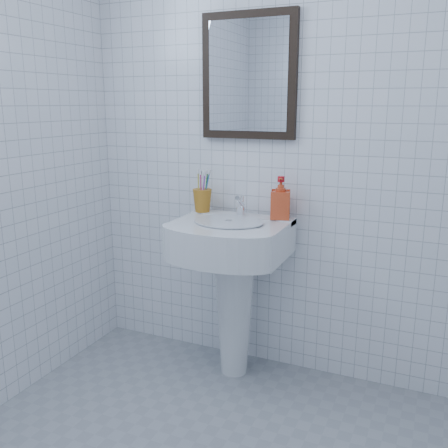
% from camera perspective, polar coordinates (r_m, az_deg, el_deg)
% --- Properties ---
extents(wall_back, '(2.20, 0.02, 2.50)m').
position_cam_1_polar(wall_back, '(2.57, 7.06, 9.79)').
color(wall_back, white).
rests_on(wall_back, ground).
extents(washbasin, '(0.56, 0.41, 0.86)m').
position_cam_1_polar(washbasin, '(2.57, 1.01, -5.49)').
color(washbasin, white).
rests_on(washbasin, ground).
extents(faucet, '(0.05, 0.10, 0.11)m').
position_cam_1_polar(faucet, '(2.57, 1.92, 1.92)').
color(faucet, silver).
rests_on(faucet, washbasin).
extents(toothbrush_cup, '(0.13, 0.13, 0.12)m').
position_cam_1_polar(toothbrush_cup, '(2.67, -2.49, 2.71)').
color(toothbrush_cup, '#B26F1C').
rests_on(toothbrush_cup, washbasin).
extents(soap_dispenser, '(0.12, 0.12, 0.21)m').
position_cam_1_polar(soap_dispenser, '(2.51, 6.48, 2.98)').
color(soap_dispenser, red).
rests_on(soap_dispenser, washbasin).
extents(wall_mirror, '(0.50, 0.04, 0.62)m').
position_cam_1_polar(wall_mirror, '(2.61, 2.83, 16.52)').
color(wall_mirror, black).
rests_on(wall_mirror, wall_back).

